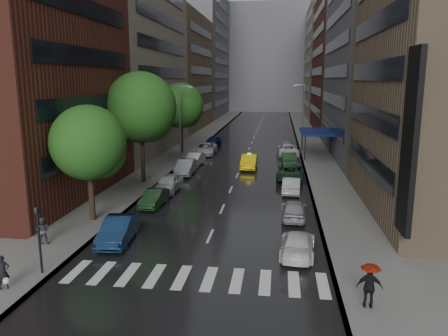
{
  "coord_description": "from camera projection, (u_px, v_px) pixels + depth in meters",
  "views": [
    {
      "loc": [
        4.18,
        -22.01,
        9.82
      ],
      "look_at": [
        0.0,
        11.08,
        3.0
      ],
      "focal_mm": 35.0,
      "sensor_mm": 36.0,
      "label": 1
    }
  ],
  "objects": [
    {
      "name": "parked_cars_left",
      "position": [
        189.0,
        164.0,
        47.3
      ],
      "size": [
        2.65,
        43.47,
        1.56
      ],
      "color": "#0E2343",
      "rests_on": "ground"
    },
    {
      "name": "buildings_right",
      "position": [
        345.0,
        48.0,
        74.14
      ],
      "size": [
        8.05,
        109.1,
        36.0
      ],
      "color": "#937A5B",
      "rests_on": "ground"
    },
    {
      "name": "taxi",
      "position": [
        249.0,
        161.0,
        48.63
      ],
      "size": [
        1.69,
        4.81,
        1.58
      ],
      "primitive_type": "imported",
      "rotation": [
        0.0,
        0.0,
        -0.0
      ],
      "color": "yellow",
      "rests_on": "ground"
    },
    {
      "name": "road",
      "position": [
        253.0,
        139.0,
        72.48
      ],
      "size": [
        14.0,
        140.0,
        0.01
      ],
      "primitive_type": "cube",
      "color": "black",
      "rests_on": "ground"
    },
    {
      "name": "buildings_left",
      "position": [
        175.0,
        45.0,
        79.66
      ],
      "size": [
        8.0,
        108.0,
        38.0
      ],
      "color": "maroon",
      "rests_on": "ground"
    },
    {
      "name": "sidewalk_left",
      "position": [
        200.0,
        138.0,
        73.57
      ],
      "size": [
        4.0,
        140.0,
        0.15
      ],
      "primitive_type": "cube",
      "color": "gray",
      "rests_on": "ground"
    },
    {
      "name": "ground",
      "position": [
        199.0,
        262.0,
        23.88
      ],
      "size": [
        220.0,
        220.0,
        0.0
      ],
      "primitive_type": "plane",
      "color": "gray",
      "rests_on": "ground"
    },
    {
      "name": "ped_black_umbrella",
      "position": [
        42.0,
        224.0,
        25.92
      ],
      "size": [
        0.96,
        0.98,
        2.09
      ],
      "color": "#444449",
      "rests_on": "sidewalk_left"
    },
    {
      "name": "ped_bag_walker",
      "position": [
        3.0,
        273.0,
        20.35
      ],
      "size": [
        0.71,
        0.65,
        1.62
      ],
      "color": "black",
      "rests_on": "sidewalk_left"
    },
    {
      "name": "ped_red_umbrella",
      "position": [
        370.0,
        282.0,
        18.61
      ],
      "size": [
        1.13,
        0.82,
        2.01
      ],
      "color": "black",
      "rests_on": "sidewalk_right"
    },
    {
      "name": "crosswalk",
      "position": [
        195.0,
        278.0,
        21.91
      ],
      "size": [
        13.15,
        2.8,
        0.01
      ],
      "color": "silver",
      "rests_on": "ground"
    },
    {
      "name": "tree_near",
      "position": [
        88.0,
        143.0,
        29.49
      ],
      "size": [
        5.12,
        5.12,
        8.16
      ],
      "color": "#382619",
      "rests_on": "ground"
    },
    {
      "name": "parked_cars_right",
      "position": [
        290.0,
        168.0,
        45.51
      ],
      "size": [
        2.93,
        42.51,
        1.6
      ],
      "color": "white",
      "rests_on": "ground"
    },
    {
      "name": "street_lamp_left",
      "position": [
        181.0,
        120.0,
        53.01
      ],
      "size": [
        1.74,
        0.22,
        9.0
      ],
      "color": "gray",
      "rests_on": "sidewalk_left"
    },
    {
      "name": "sidewalk_right",
      "position": [
        308.0,
        140.0,
        71.36
      ],
      "size": [
        4.0,
        140.0,
        0.15
      ],
      "primitive_type": "cube",
      "color": "gray",
      "rests_on": "ground"
    },
    {
      "name": "tree_far",
      "position": [
        181.0,
        106.0,
        57.0
      ],
      "size": [
        5.88,
        5.88,
        9.36
      ],
      "color": "#382619",
      "rests_on": "ground"
    },
    {
      "name": "tree_mid",
      "position": [
        141.0,
        107.0,
        40.51
      ],
      "size": [
        6.62,
        6.62,
        10.54
      ],
      "color": "#382619",
      "rests_on": "ground"
    },
    {
      "name": "awning",
      "position": [
        316.0,
        132.0,
        56.17
      ],
      "size": [
        4.0,
        8.0,
        3.12
      ],
      "color": "navy",
      "rests_on": "sidewalk_right"
    },
    {
      "name": "traffic_light",
      "position": [
        39.0,
        234.0,
        21.78
      ],
      "size": [
        0.18,
        0.15,
        3.45
      ],
      "color": "black",
      "rests_on": "sidewalk_left"
    },
    {
      "name": "building_far",
      "position": [
        267.0,
        59.0,
        135.37
      ],
      "size": [
        40.0,
        14.0,
        32.0
      ],
      "primitive_type": "cube",
      "color": "slate",
      "rests_on": "ground"
    },
    {
      "name": "street_lamp_right",
      "position": [
        303.0,
        112.0,
        65.69
      ],
      "size": [
        1.74,
        0.22,
        9.0
      ],
      "color": "gray",
      "rests_on": "sidewalk_right"
    }
  ]
}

